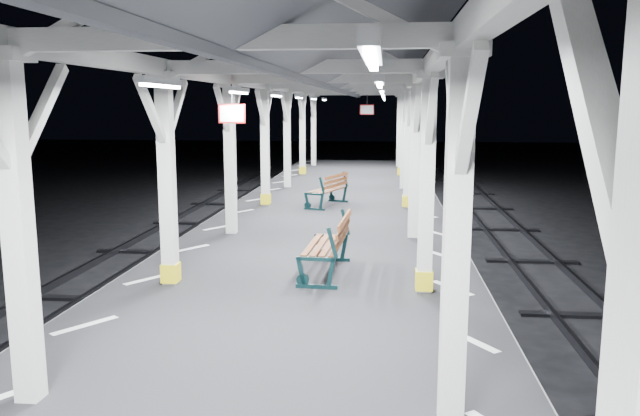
# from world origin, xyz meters

# --- Properties ---
(ground) EXTENTS (120.00, 120.00, 0.00)m
(ground) POSITION_xyz_m (0.00, 0.00, 0.00)
(ground) COLOR black
(ground) RESTS_ON ground
(platform) EXTENTS (6.00, 50.00, 1.00)m
(platform) POSITION_xyz_m (0.00, 0.00, 0.50)
(platform) COLOR black
(platform) RESTS_ON ground
(hazard_stripes_left) EXTENTS (1.00, 48.00, 0.01)m
(hazard_stripes_left) POSITION_xyz_m (-2.45, 0.00, 1.00)
(hazard_stripes_left) COLOR silver
(hazard_stripes_left) RESTS_ON platform
(hazard_stripes_right) EXTENTS (1.00, 48.00, 0.01)m
(hazard_stripes_right) POSITION_xyz_m (2.45, 0.00, 1.00)
(hazard_stripes_right) COLOR silver
(hazard_stripes_right) RESTS_ON platform
(canopy) EXTENTS (5.40, 49.00, 4.65)m
(canopy) POSITION_xyz_m (0.00, -0.01, 4.56)
(canopy) COLOR silver
(canopy) RESTS_ON platform
(bench_mid) EXTENTS (0.77, 1.86, 0.99)m
(bench_mid) POSITION_xyz_m (0.50, 2.83, 1.53)
(bench_mid) COLOR #0D272A
(bench_mid) RESTS_ON platform
(bench_far) EXTENTS (1.13, 1.81, 0.92)m
(bench_far) POSITION_xyz_m (-0.16, 9.99, 1.49)
(bench_far) COLOR #0D272A
(bench_far) RESTS_ON platform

